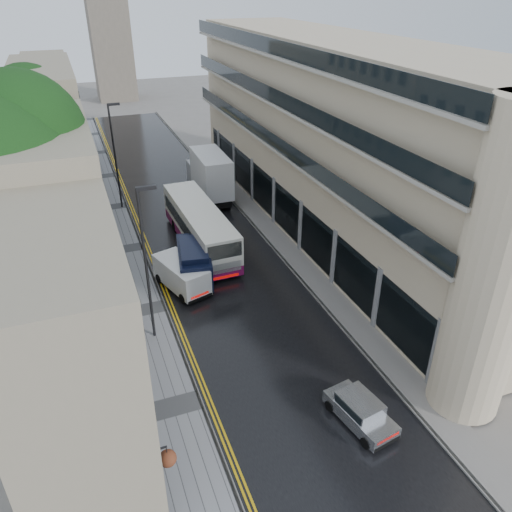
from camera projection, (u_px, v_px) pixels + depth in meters
road at (201, 238)px, 38.66m from camera, size 9.00×85.00×0.02m
left_sidewalk at (124, 250)px, 36.83m from camera, size 2.70×85.00×0.12m
right_sidewalk at (266, 226)px, 40.30m from camera, size 1.80×85.00×0.12m
old_shop_row at (56, 168)px, 34.87m from camera, size 4.50×56.00×12.00m
modern_block at (335, 141)px, 37.22m from camera, size 8.00×40.00×14.00m
tree_far at (15, 156)px, 36.36m from camera, size 9.24×9.24×12.46m
cream_bus at (197, 249)px, 33.78m from camera, size 2.92×11.35×3.07m
white_lorry at (202, 183)px, 42.92m from camera, size 2.63×8.23×4.29m
silver_hatchback at (367, 436)px, 21.02m from camera, size 2.13×3.72×1.32m
white_van at (182, 290)px, 30.38m from camera, size 3.04×4.62×1.93m
navy_van at (182, 275)px, 31.24m from camera, size 2.85×5.29×2.56m
pedestrian at (132, 305)px, 28.81m from camera, size 0.71×0.50×1.84m
lamp_post_near at (146, 268)px, 25.75m from camera, size 0.99×0.25×8.76m
lamp_post_far at (115, 158)px, 41.52m from camera, size 0.99×0.22×8.80m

